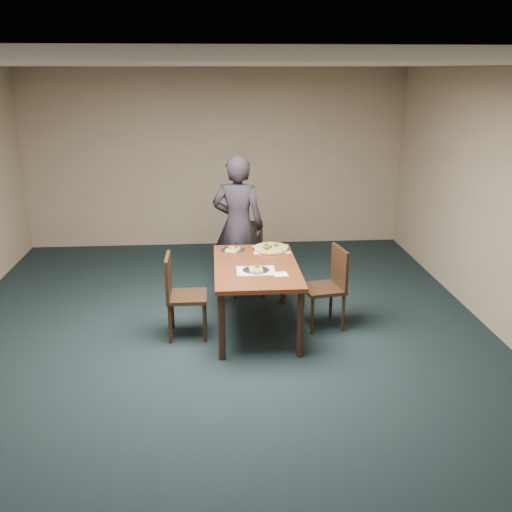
{
  "coord_description": "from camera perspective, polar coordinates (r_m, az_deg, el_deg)",
  "views": [
    {
      "loc": [
        -0.04,
        -5.11,
        2.76
      ],
      "look_at": [
        0.4,
        0.69,
        0.85
      ],
      "focal_mm": 40.0,
      "sensor_mm": 36.0,
      "label": 1
    }
  ],
  "objects": [
    {
      "name": "placemat_near",
      "position": [
        5.97,
        -0.02,
        -1.48
      ],
      "size": [
        0.4,
        0.3,
        0.0
      ],
      "primitive_type": "cube",
      "color": "white",
      "rests_on": "dining_table"
    },
    {
      "name": "ground",
      "position": [
        5.81,
        -3.48,
        -10.22
      ],
      "size": [
        8.0,
        8.0,
        0.0
      ],
      "primitive_type": "plane",
      "color": "black",
      "rests_on": "ground"
    },
    {
      "name": "dining_table",
      "position": [
        6.18,
        0.0,
        -1.69
      ],
      "size": [
        0.9,
        1.5,
        0.75
      ],
      "color": "#4F210F",
      "rests_on": "ground"
    },
    {
      "name": "pizza_pan",
      "position": [
        6.66,
        1.5,
        0.82
      ],
      "size": [
        0.43,
        0.43,
        0.07
      ],
      "color": "silver",
      "rests_on": "dining_table"
    },
    {
      "name": "placemat_main",
      "position": [
        6.67,
        1.51,
        0.65
      ],
      "size": [
        0.42,
        0.32,
        0.0
      ],
      "primitive_type": "cube",
      "color": "white",
      "rests_on": "dining_table"
    },
    {
      "name": "room_shell",
      "position": [
        5.21,
        -3.84,
        6.86
      ],
      "size": [
        8.0,
        8.0,
        8.0
      ],
      "color": "tan",
      "rests_on": "ground"
    },
    {
      "name": "slice_plate_far",
      "position": [
        6.64,
        -2.32,
        0.65
      ],
      "size": [
        0.28,
        0.28,
        0.06
      ],
      "color": "silver",
      "rests_on": "dining_table"
    },
    {
      "name": "chair_far",
      "position": [
        7.31,
        -0.89,
        0.29
      ],
      "size": [
        0.43,
        0.43,
        0.91
      ],
      "rotation": [
        0.0,
        0.0,
        0.01
      ],
      "color": "black",
      "rests_on": "ground"
    },
    {
      "name": "slice_plate_near",
      "position": [
        5.97,
        -0.01,
        -1.36
      ],
      "size": [
        0.28,
        0.28,
        0.06
      ],
      "color": "silver",
      "rests_on": "dining_table"
    },
    {
      "name": "napkin",
      "position": [
        5.86,
        2.49,
        -1.84
      ],
      "size": [
        0.16,
        0.16,
        0.01
      ],
      "primitive_type": "cube",
      "rotation": [
        0.0,
        0.0,
        0.13
      ],
      "color": "white",
      "rests_on": "dining_table"
    },
    {
      "name": "chair_right",
      "position": [
        6.36,
        7.36,
        -2.65
      ],
      "size": [
        0.49,
        0.49,
        0.91
      ],
      "rotation": [
        0.0,
        0.0,
        -1.39
      ],
      "color": "black",
      "rests_on": "ground"
    },
    {
      "name": "chair_left",
      "position": [
        6.12,
        -7.65,
        -3.49
      ],
      "size": [
        0.42,
        0.42,
        0.91
      ],
      "rotation": [
        0.0,
        0.0,
        1.57
      ],
      "color": "black",
      "rests_on": "ground"
    },
    {
      "name": "diner",
      "position": [
        7.16,
        -1.8,
        3.04
      ],
      "size": [
        0.74,
        0.58,
        1.78
      ],
      "primitive_type": "imported",
      "rotation": [
        0.0,
        0.0,
        2.89
      ],
      "color": "black",
      "rests_on": "ground"
    }
  ]
}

